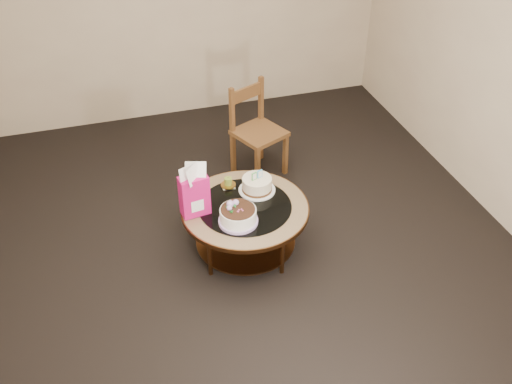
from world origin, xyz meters
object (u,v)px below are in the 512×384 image
object	(u,v)px
decorated_cake	(238,216)
gift_bag	(194,191)
coffee_table	(245,214)
cream_cake	(257,185)
dining_chair	(257,130)

from	to	relation	value
decorated_cake	gift_bag	size ratio (longest dim) A/B	0.70
coffee_table	gift_bag	world-z (taller)	gift_bag
cream_cake	dining_chair	bearing A→B (deg)	52.84
decorated_cake	cream_cake	size ratio (longest dim) A/B	1.01
cream_cake	gift_bag	size ratio (longest dim) A/B	0.69
decorated_cake	dining_chair	world-z (taller)	dining_chair
cream_cake	coffee_table	bearing A→B (deg)	-152.07
decorated_cake	coffee_table	bearing A→B (deg)	58.75
decorated_cake	dining_chair	distance (m)	1.36
gift_bag	dining_chair	distance (m)	1.34
decorated_cake	dining_chair	xyz separation A→B (m)	(0.53, 1.25, -0.05)
coffee_table	dining_chair	distance (m)	1.16
dining_chair	decorated_cake	bearing A→B (deg)	-137.29
gift_bag	dining_chair	bearing A→B (deg)	44.14
coffee_table	dining_chair	xyz separation A→B (m)	(0.42, 1.08, 0.08)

